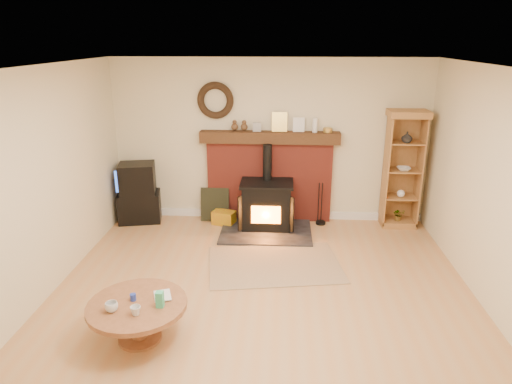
# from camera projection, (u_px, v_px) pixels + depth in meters

# --- Properties ---
(ground) EXTENTS (5.50, 5.50, 0.00)m
(ground) POSITION_uv_depth(u_px,v_px,m) (261.00, 309.00, 5.10)
(ground) COLOR #BA814D
(ground) RESTS_ON ground
(room_shell) EXTENTS (5.02, 5.52, 2.61)m
(room_shell) POSITION_uv_depth(u_px,v_px,m) (260.00, 158.00, 4.64)
(room_shell) COLOR beige
(room_shell) RESTS_ON ground
(chimney_breast) EXTENTS (2.20, 0.22, 1.78)m
(chimney_breast) POSITION_uv_depth(u_px,v_px,m) (269.00, 173.00, 7.37)
(chimney_breast) COLOR #9A3227
(chimney_breast) RESTS_ON ground
(wood_stove) EXTENTS (1.40, 1.00, 1.32)m
(wood_stove) POSITION_uv_depth(u_px,v_px,m) (267.00, 206.00, 7.14)
(wood_stove) COLOR black
(wood_stove) RESTS_ON ground
(area_rug) EXTENTS (1.89, 1.44, 0.01)m
(area_rug) POSITION_uv_depth(u_px,v_px,m) (275.00, 264.00, 6.09)
(area_rug) COLOR brown
(area_rug) RESTS_ON ground
(tv_unit) EXTENTS (0.74, 0.59, 0.97)m
(tv_unit) POSITION_uv_depth(u_px,v_px,m) (139.00, 194.00, 7.41)
(tv_unit) COLOR black
(tv_unit) RESTS_ON ground
(curio_cabinet) EXTENTS (0.59, 0.43, 1.85)m
(curio_cabinet) POSITION_uv_depth(u_px,v_px,m) (402.00, 169.00, 7.10)
(curio_cabinet) COLOR olive
(curio_cabinet) RESTS_ON ground
(firelog_box) EXTENTS (0.40, 0.32, 0.22)m
(firelog_box) POSITION_uv_depth(u_px,v_px,m) (224.00, 218.00, 7.38)
(firelog_box) COLOR #C7C807
(firelog_box) RESTS_ON ground
(leaning_painting) EXTENTS (0.46, 0.12, 0.55)m
(leaning_painting) POSITION_uv_depth(u_px,v_px,m) (215.00, 205.00, 7.47)
(leaning_painting) COLOR black
(leaning_painting) RESTS_ON ground
(fire_tools) EXTENTS (0.16, 0.16, 0.70)m
(fire_tools) POSITION_uv_depth(u_px,v_px,m) (320.00, 218.00, 7.38)
(fire_tools) COLOR black
(fire_tools) RESTS_ON ground
(coffee_table) EXTENTS (0.98, 0.98, 0.58)m
(coffee_table) POSITION_uv_depth(u_px,v_px,m) (137.00, 310.00, 4.48)
(coffee_table) COLOR brown
(coffee_table) RESTS_ON ground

